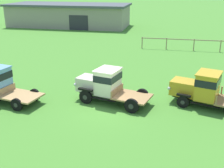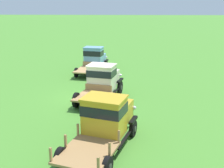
% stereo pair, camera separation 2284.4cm
% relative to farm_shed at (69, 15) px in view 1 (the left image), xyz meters
% --- Properties ---
extents(ground_plane, '(240.00, 240.00, 0.00)m').
position_rel_farm_shed_xyz_m(ground_plane, '(14.50, -32.51, -1.98)').
color(ground_plane, '#47842D').
extents(farm_shed, '(21.17, 8.89, 3.91)m').
position_rel_farm_shed_xyz_m(farm_shed, '(0.00, 0.00, 0.00)').
color(farm_shed, gray).
rests_on(farm_shed, ground).
extents(paddock_fence, '(15.07, 0.36, 1.36)m').
position_rel_farm_shed_xyz_m(paddock_fence, '(22.14, -15.24, -1.01)').
color(paddock_fence, '#997F60').
rests_on(paddock_fence, ground).
extents(vintage_truck_second_in_line, '(5.29, 3.01, 2.25)m').
position_rel_farm_shed_xyz_m(vintage_truck_second_in_line, '(14.13, -31.57, -0.78)').
color(vintage_truck_second_in_line, black).
rests_on(vintage_truck_second_in_line, ground).
extents(vintage_truck_midrow_center, '(5.64, 3.34, 2.23)m').
position_rel_farm_shed_xyz_m(vintage_truck_midrow_center, '(20.37, -30.92, -0.83)').
color(vintage_truck_midrow_center, black).
rests_on(vintage_truck_midrow_center, ground).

